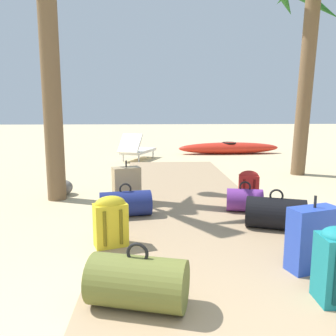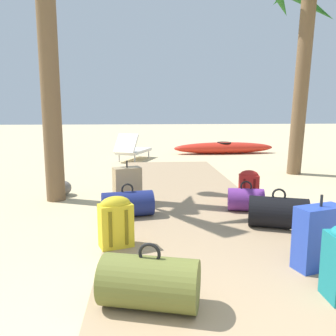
# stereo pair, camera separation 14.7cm
# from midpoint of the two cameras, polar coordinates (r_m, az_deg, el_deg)

# --- Properties ---
(ground_plane) EXTENTS (60.00, 60.00, 0.00)m
(ground_plane) POSITION_cam_midpoint_polar(r_m,az_deg,el_deg) (4.64, 3.34, -9.27)
(ground_plane) COLOR #D1BA8C
(boardwalk) EXTENTS (2.16, 8.32, 0.08)m
(boardwalk) POSITION_cam_midpoint_polar(r_m,az_deg,el_deg) (5.41, 2.18, -6.03)
(boardwalk) COLOR tan
(boardwalk) RESTS_ON ground
(backpack_yellow) EXTENTS (0.38, 0.30, 0.54)m
(backpack_yellow) POSITION_cam_midpoint_polar(r_m,az_deg,el_deg) (3.71, -9.63, -8.40)
(backpack_yellow) COLOR gold
(backpack_yellow) RESTS_ON boardwalk
(duffel_bag_purple) EXTENTS (0.55, 0.41, 0.43)m
(duffel_bag_purple) POSITION_cam_midpoint_polar(r_m,az_deg,el_deg) (5.04, 11.70, -5.04)
(duffel_bag_purple) COLOR #6B2D84
(duffel_bag_purple) RESTS_ON boardwalk
(backpack_red) EXTENTS (0.33, 0.27, 0.49)m
(backpack_red) POSITION_cam_midpoint_polar(r_m,az_deg,el_deg) (5.53, 12.25, -2.73)
(backpack_red) COLOR red
(backpack_red) RESTS_ON boardwalk
(suitcase_tan) EXTENTS (0.45, 0.33, 0.67)m
(suitcase_tan) POSITION_cam_midpoint_polar(r_m,az_deg,el_deg) (5.28, -7.43, -2.92)
(suitcase_tan) COLOR tan
(suitcase_tan) RESTS_ON boardwalk
(duffel_bag_black) EXTENTS (0.77, 0.58, 0.48)m
(duffel_bag_black) POSITION_cam_midpoint_polar(r_m,az_deg,el_deg) (4.43, 16.56, -6.95)
(duffel_bag_black) COLOR black
(duffel_bag_black) RESTS_ON boardwalk
(duffel_bag_navy) EXTENTS (0.72, 0.45, 0.45)m
(duffel_bag_navy) POSITION_cam_midpoint_polar(r_m,az_deg,el_deg) (4.72, -7.48, -5.82)
(duffel_bag_navy) COLOR navy
(duffel_bag_navy) RESTS_ON boardwalk
(suitcase_blue) EXTENTS (0.48, 0.32, 0.68)m
(suitcase_blue) POSITION_cam_midpoint_polar(r_m,az_deg,el_deg) (3.43, 22.18, -10.42)
(suitcase_blue) COLOR #2847B7
(suitcase_blue) RESTS_ON boardwalk
(duffel_bag_olive) EXTENTS (0.77, 0.55, 0.49)m
(duffel_bag_olive) POSITION_cam_midpoint_polar(r_m,az_deg,el_deg) (2.65, -4.66, -18.06)
(duffel_bag_olive) COLOR olive
(duffel_bag_olive) RESTS_ON boardwalk
(palm_tree_far_right) EXTENTS (2.02, 1.91, 4.45)m
(palm_tree_far_right) POSITION_cam_midpoint_polar(r_m,az_deg,el_deg) (8.73, 21.18, 20.84)
(palm_tree_far_right) COLOR brown
(palm_tree_far_right) RESTS_ON ground
(lounge_chair) EXTENTS (1.12, 1.64, 0.80)m
(lounge_chair) POSITION_cam_midpoint_polar(r_m,az_deg,el_deg) (10.33, -6.21, 3.05)
(lounge_chair) COLOR white
(lounge_chair) RESTS_ON ground
(kayak) EXTENTS (3.44, 0.85, 0.39)m
(kayak) POSITION_cam_midpoint_polar(r_m,az_deg,el_deg) (12.00, 8.73, 3.26)
(kayak) COLOR red
(kayak) RESTS_ON ground
(rock_left_mid) EXTENTS (0.35, 0.38, 0.26)m
(rock_left_mid) POSITION_cam_midpoint_polar(r_m,az_deg,el_deg) (6.43, -17.49, -3.12)
(rock_left_mid) COLOR slate
(rock_left_mid) RESTS_ON ground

